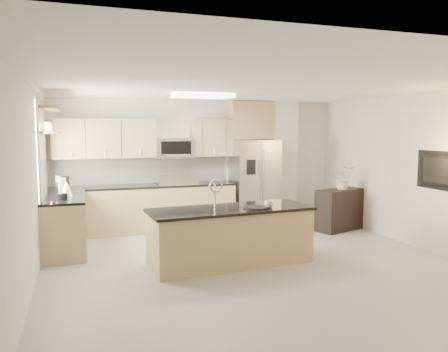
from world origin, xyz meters
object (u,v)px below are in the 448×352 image
object	(u,v)px
microwave	(174,148)
bowl	(50,107)
range	(176,206)
refrigerator	(254,182)
coffee_maker	(63,185)
credenza	(339,210)
flower_vase	(343,172)
television	(439,171)
blender	(62,190)
island	(231,236)
platter	(256,207)
cup	(269,204)
kettle	(67,188)

from	to	relation	value
microwave	bowl	xyz separation A→B (m)	(-2.25, -0.70, 0.75)
range	refrigerator	bearing A→B (deg)	-1.60
microwave	bowl	size ratio (longest dim) A/B	2.26
coffee_maker	bowl	xyz separation A→B (m)	(-0.16, 0.15, 1.32)
microwave	credenza	size ratio (longest dim) A/B	0.74
flower_vase	television	bearing A→B (deg)	-79.23
credenza	bowl	bearing A→B (deg)	155.48
blender	flower_vase	xyz separation A→B (m)	(5.20, 0.34, 0.10)
range	refrigerator	size ratio (longest dim) A/B	0.64
microwave	coffee_maker	distance (m)	2.33
refrigerator	island	size ratio (longest dim) A/B	0.72
range	microwave	distance (m)	1.16
platter	range	bearing A→B (deg)	103.71
range	island	size ratio (longest dim) A/B	0.46
blender	television	distance (m)	5.84
platter	coffee_maker	distance (m)	3.35
credenza	cup	bearing A→B (deg)	-163.80
refrigerator	blender	bearing A→B (deg)	-159.40
island	blender	distance (m)	2.67
range	bowl	distance (m)	3.00
kettle	bowl	bearing A→B (deg)	114.43
blender	bowl	bearing A→B (deg)	101.28
kettle	television	size ratio (longest dim) A/B	0.26
island	flower_vase	xyz separation A→B (m)	(2.84, 1.39, 0.74)
platter	bowl	bearing A→B (deg)	144.55
platter	bowl	size ratio (longest dim) A/B	1.09
platter	bowl	world-z (taller)	bowl
blender	bowl	world-z (taller)	bowl
coffee_maker	flower_vase	world-z (taller)	flower_vase
bowl	television	distance (m)	6.38
credenza	television	size ratio (longest dim) A/B	0.95
cup	television	bearing A→B (deg)	-9.64
coffee_maker	refrigerator	bearing A→B (deg)	10.16
blender	island	bearing A→B (deg)	-23.90
microwave	credenza	xyz separation A→B (m)	(3.07, -1.22, -1.22)
range	cup	xyz separation A→B (m)	(0.84, -2.67, 0.42)
microwave	cup	xyz separation A→B (m)	(0.84, -2.79, -0.74)
island	platter	size ratio (longest dim) A/B	6.76
credenza	flower_vase	size ratio (longest dim) A/B	1.49
microwave	blender	bearing A→B (deg)	-142.81
range	flower_vase	bearing A→B (deg)	-19.56
microwave	coffee_maker	world-z (taller)	microwave
kettle	blender	bearing A→B (deg)	-97.45
refrigerator	blender	distance (m)	3.99
credenza	coffee_maker	world-z (taller)	coffee_maker
island	bowl	bearing A→B (deg)	138.75
bowl	flower_vase	bearing A→B (deg)	-5.72
island	bowl	size ratio (longest dim) A/B	7.38
island	blender	xyz separation A→B (m)	(-2.37, 1.05, 0.64)
range	island	xyz separation A→B (m)	(0.29, -2.50, -0.05)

